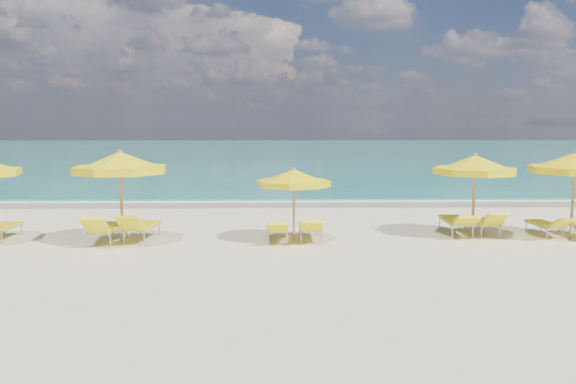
{
  "coord_description": "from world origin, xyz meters",
  "views": [
    {
      "loc": [
        -0.35,
        -15.33,
        3.28
      ],
      "look_at": [
        0.0,
        1.5,
        1.2
      ],
      "focal_mm": 35.0,
      "sensor_mm": 36.0,
      "label": 1
    }
  ],
  "objects": [
    {
      "name": "ground_plane",
      "position": [
        0.0,
        0.0,
        0.0
      ],
      "size": [
        120.0,
        120.0,
        0.0
      ],
      "primitive_type": "plane",
      "color": "beige"
    },
    {
      "name": "ocean",
      "position": [
        0.0,
        48.0,
        0.0
      ],
      "size": [
        120.0,
        80.0,
        0.3
      ],
      "primitive_type": "cube",
      "color": "#15796A",
      "rests_on": "ground"
    },
    {
      "name": "wet_sand_band",
      "position": [
        0.0,
        7.4,
        0.0
      ],
      "size": [
        120.0,
        2.6,
        0.01
      ],
      "primitive_type": "cube",
      "color": "tan",
      "rests_on": "ground"
    },
    {
      "name": "foam_line",
      "position": [
        0.0,
        8.2,
        0.0
      ],
      "size": [
        120.0,
        1.2,
        0.03
      ],
      "primitive_type": "cube",
      "color": "white",
      "rests_on": "ground"
    },
    {
      "name": "whitecap_near",
      "position": [
        -6.0,
        17.0,
        0.0
      ],
      "size": [
        14.0,
        0.36,
        0.05
      ],
      "primitive_type": "cube",
      "color": "white",
      "rests_on": "ground"
    },
    {
      "name": "whitecap_far",
      "position": [
        8.0,
        24.0,
        0.0
      ],
      "size": [
        18.0,
        0.3,
        0.05
      ],
      "primitive_type": "cube",
      "color": "white",
      "rests_on": "ground"
    },
    {
      "name": "umbrella_3",
      "position": [
        -4.55,
        -0.21,
        2.19
      ],
      "size": [
        3.08,
        3.08,
        2.57
      ],
      "rotation": [
        0.0,
        0.0,
        -0.25
      ],
      "color": "#AD8056",
      "rests_on": "ground"
    },
    {
      "name": "umbrella_4",
      "position": [
        0.13,
        -0.04,
        1.76
      ],
      "size": [
        2.31,
        2.31,
        2.07
      ],
      "rotation": [
        0.0,
        0.0,
        -0.14
      ],
      "color": "#AD8056",
      "rests_on": "ground"
    },
    {
      "name": "umbrella_5",
      "position": [
        5.34,
        0.58,
        2.07
      ],
      "size": [
        2.53,
        2.53,
        2.42
      ],
      "rotation": [
        0.0,
        0.0,
        -0.06
      ],
      "color": "#AD8056",
      "rests_on": "ground"
    },
    {
      "name": "umbrella_6",
      "position": [
        8.0,
        0.14,
        2.14
      ],
      "size": [
        2.91,
        2.91,
        2.51
      ],
      "rotation": [
        0.0,
        0.0,
        0.19
      ],
      "color": "#AD8056",
      "rests_on": "ground"
    },
    {
      "name": "lounger_2_right",
      "position": [
        -8.14,
        0.47,
        0.21
      ],
      "size": [
        0.63,
        1.75,
        0.74
      ],
      "rotation": [
        0.0,
        0.0,
        -0.03
      ],
      "color": "#A5A8AD",
      "rests_on": "ground"
    },
    {
      "name": "lounger_3_left",
      "position": [
        -5.01,
        -0.05,
        0.24
      ],
      "size": [
        0.78,
        1.96,
        0.91
      ],
      "rotation": [
        0.0,
        0.0,
        -0.07
      ],
      "color": "#A5A8AD",
      "rests_on": "ground"
    },
    {
      "name": "lounger_3_right",
      "position": [
        -4.14,
        0.23,
        0.24
      ],
      "size": [
        0.87,
        1.95,
        0.9
      ],
      "rotation": [
        0.0,
        0.0,
        -0.12
      ],
      "color": "#A5A8AD",
      "rests_on": "ground"
    },
    {
      "name": "lounger_4_left",
      "position": [
        -0.33,
        0.12,
        0.21
      ],
      "size": [
        0.63,
        1.77,
        0.71
      ],
      "rotation": [
        0.0,
        0.0,
        0.03
      ],
      "color": "#A5A8AD",
      "rests_on": "ground"
    },
    {
      "name": "lounger_4_right",
      "position": [
        0.59,
        0.25,
        0.22
      ],
      "size": [
        0.62,
        1.82,
        0.75
      ],
      "rotation": [
        0.0,
        0.0,
        -0.01
      ],
      "color": "#A5A8AD",
      "rests_on": "ground"
    },
    {
      "name": "lounger_5_left",
      "position": [
        4.98,
        0.93,
        0.24
      ],
      "size": [
        0.7,
        2.05,
        0.77
      ],
      "rotation": [
        0.0,
        0.0,
        -0.02
      ],
      "color": "#A5A8AD",
      "rests_on": "ground"
    },
    {
      "name": "lounger_5_right",
      "position": [
        5.76,
        0.9,
        0.22
      ],
      "size": [
        0.7,
        1.81,
        0.81
      ],
      "rotation": [
        0.0,
        0.0,
        0.06
      ],
      "color": "#A5A8AD",
      "rests_on": "ground"
    },
    {
      "name": "lounger_6_left",
      "position": [
        7.52,
        0.68,
        0.2
      ],
      "size": [
        0.73,
        1.7,
        0.68
      ],
      "rotation": [
        0.0,
        0.0,
        0.12
      ],
      "color": "#A5A8AD",
      "rests_on": "ground"
    }
  ]
}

